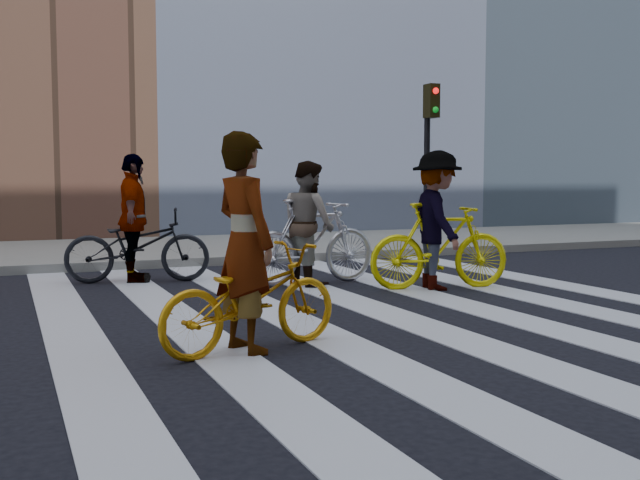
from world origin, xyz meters
TOP-DOWN VIEW (x-y plane):
  - ground at (0.00, 0.00)m, footprint 100.00×100.00m
  - sidewalk_far at (0.00, 7.50)m, footprint 100.00×5.00m
  - zebra_crosswalk at (0.00, 0.00)m, footprint 8.25×10.00m
  - traffic_signal at (4.40, 5.32)m, footprint 0.22×0.42m
  - bike_yellow_left at (-1.38, -1.31)m, footprint 1.87×1.06m
  - bike_silver_mid at (0.66, 2.27)m, footprint 2.08×0.83m
  - bike_yellow_right at (2.09, 1.20)m, footprint 2.02×0.92m
  - bike_dark_rear at (-1.57, 3.48)m, footprint 2.15×1.12m
  - rider_left at (-1.43, -1.31)m, footprint 0.62×0.79m
  - rider_mid at (0.61, 2.27)m, footprint 0.76×0.93m
  - rider_right at (2.04, 1.20)m, footprint 0.92×1.32m
  - rider_rear at (-1.62, 3.48)m, footprint 0.67×1.15m

SIDE VIEW (x-z plane):
  - ground at x=0.00m, z-range 0.00..0.00m
  - zebra_crosswalk at x=0.00m, z-range 0.00..0.01m
  - sidewalk_far at x=0.00m, z-range 0.00..0.15m
  - bike_yellow_left at x=-1.38m, z-range 0.00..0.93m
  - bike_dark_rear at x=-1.57m, z-range 0.00..1.07m
  - bike_yellow_right at x=2.09m, z-range 0.00..1.17m
  - bike_silver_mid at x=0.66m, z-range 0.00..1.22m
  - rider_mid at x=0.61m, z-range 0.00..1.74m
  - rider_rear at x=-1.62m, z-range 0.00..1.85m
  - rider_right at x=2.04m, z-range 0.00..1.87m
  - rider_left at x=-1.43m, z-range 0.00..1.89m
  - traffic_signal at x=4.40m, z-range 0.62..3.94m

